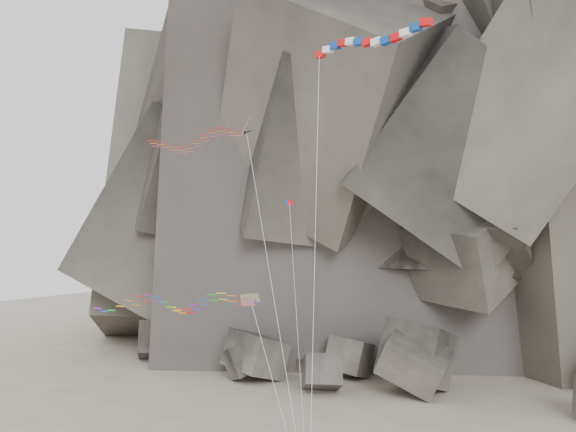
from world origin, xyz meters
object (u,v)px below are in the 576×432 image
at_px(delta_kite, 191,141).
at_px(pennant_kite, 292,248).
at_px(banner_kite, 368,43).
at_px(parafoil_kite, 164,302).

bearing_deg(delta_kite, pennant_kite, -37.39).
xyz_separation_m(banner_kite, pennant_kite, (-6.15, 0.78, -14.10)).
bearing_deg(pennant_kite, banner_kite, 1.04).
distance_m(delta_kite, parafoil_kite, 13.75).
distance_m(banner_kite, parafoil_kite, 24.83).
distance_m(banner_kite, pennant_kite, 15.40).
bearing_deg(banner_kite, pennant_kite, -168.49).
xyz_separation_m(delta_kite, pennant_kite, (10.49, -2.53, -8.91)).
height_order(parafoil_kite, pennant_kite, pennant_kite).
relative_size(parafoil_kite, pennant_kite, 1.18).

